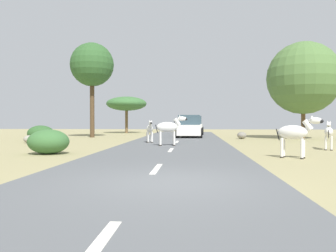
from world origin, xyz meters
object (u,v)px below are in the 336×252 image
tree_4 (304,78)px  rock_3 (242,135)px  tree_1 (92,65)px  zebra_0 (150,129)px  tree_2 (126,104)px  rock_2 (30,139)px  car_0 (193,126)px  car_1 (190,127)px  bush_2 (48,142)px  zebra_1 (169,127)px  bush_0 (41,133)px  zebra_2 (295,133)px  zebra_3 (329,132)px

tree_4 → rock_3: tree_4 is taller
tree_1 → zebra_0: bearing=-50.8°
tree_2 → rock_2: size_ratio=5.84×
car_0 → tree_1: 11.02m
car_1 → bush_2: car_1 is taller
zebra_1 → bush_0: (-8.84, 4.12, -0.49)m
zebra_2 → car_1: 15.17m
zebra_3 → car_1: car_1 is taller
tree_4 → bush_2: 19.25m
car_1 → tree_4: size_ratio=0.61×
tree_4 → car_1: bearing=171.9°
zebra_0 → zebra_3: size_ratio=1.02×
car_0 → bush_0: size_ratio=2.53×
bush_2 → zebra_1: bearing=43.3°
car_1 → tree_2: tree_2 is taller
zebra_2 → tree_4: bearing=-170.1°
zebra_3 → bush_2: (-12.28, -2.97, -0.31)m
zebra_2 → car_1: (-4.02, 14.62, -0.08)m
zebra_0 → bush_0: bearing=-26.5°
zebra_0 → zebra_3: zebra_0 is taller
tree_2 → bush_2: (1.29, -23.15, -2.65)m
tree_1 → rock_3: (11.72, -1.28, -5.54)m
rock_3 → bush_2: bearing=-127.9°
car_0 → tree_4: bearing=-37.1°
zebra_2 → car_0: bearing=-141.3°
tree_1 → tree_2: (0.91, 9.62, -2.65)m
zebra_1 → zebra_3: 7.76m
bush_0 → rock_2: 2.07m
rock_2 → zebra_1: bearing=-13.6°
zebra_2 → bush_0: size_ratio=0.90×
bush_0 → rock_2: (0.24, -2.04, -0.28)m
zebra_1 → zebra_2: size_ratio=1.09×
zebra_3 → rock_2: zebra_3 is taller
zebra_1 → zebra_2: zebra_1 is taller
car_0 → bush_0: bearing=-131.3°
bush_0 → tree_4: bearing=12.5°
zebra_3 → tree_1: 18.60m
zebra_0 → bush_0: zebra_0 is taller
zebra_3 → bush_2: 12.63m
rock_3 → zebra_1: bearing=-121.8°
zebra_1 → rock_3: bearing=138.0°
zebra_0 → zebra_2: size_ratio=0.91×
tree_1 → bush_0: size_ratio=4.37×
tree_4 → bush_0: 19.11m
zebra_2 → bush_2: 9.70m
bush_2 → car_0: bearing=73.0°
bush_2 → zebra_0: bearing=63.7°
zebra_2 → rock_2: 15.47m
zebra_3 → car_0: 17.45m
rock_2 → tree_1: bearing=76.1°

